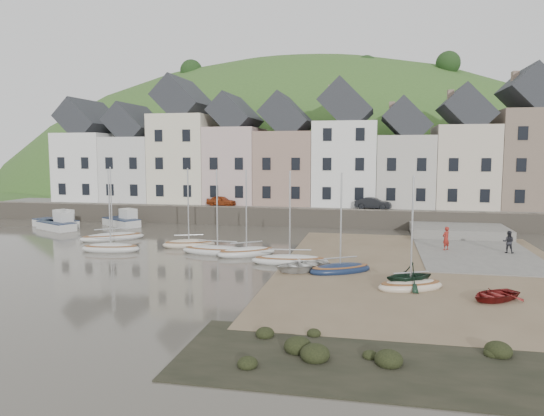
% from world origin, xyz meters
% --- Properties ---
extents(ground, '(160.00, 160.00, 0.00)m').
position_xyz_m(ground, '(0.00, 0.00, 0.00)').
color(ground, '#4B463B').
rests_on(ground, ground).
extents(quay_land, '(90.00, 30.00, 1.50)m').
position_xyz_m(quay_land, '(0.00, 32.00, 0.75)').
color(quay_land, '#3A5F26').
rests_on(quay_land, ground).
extents(quay_street, '(70.00, 7.00, 0.10)m').
position_xyz_m(quay_street, '(0.00, 20.50, 1.55)').
color(quay_street, slate).
rests_on(quay_street, quay_land).
extents(seawall, '(70.00, 1.20, 1.80)m').
position_xyz_m(seawall, '(0.00, 17.00, 0.90)').
color(seawall, slate).
rests_on(seawall, ground).
extents(beach, '(18.00, 26.00, 0.06)m').
position_xyz_m(beach, '(11.00, 0.00, 0.03)').
color(beach, brown).
rests_on(beach, ground).
extents(slipway, '(8.00, 18.00, 0.12)m').
position_xyz_m(slipway, '(15.00, 8.00, 0.06)').
color(slipway, slate).
rests_on(slipway, ground).
extents(hillside, '(134.40, 84.00, 84.00)m').
position_xyz_m(hillside, '(-5.00, 60.00, -17.99)').
color(hillside, '#3A5F26').
rests_on(hillside, ground).
extents(townhouse_terrace, '(61.05, 8.00, 13.93)m').
position_xyz_m(townhouse_terrace, '(1.76, 24.00, 7.32)').
color(townhouse_terrace, white).
rests_on(townhouse_terrace, quay_land).
extents(sailboat_0, '(5.06, 4.44, 6.32)m').
position_xyz_m(sailboat_0, '(-13.67, 6.14, 0.26)').
color(sailboat_0, silver).
rests_on(sailboat_0, ground).
extents(sailboat_1, '(4.52, 2.24, 6.32)m').
position_xyz_m(sailboat_1, '(-11.28, 1.55, 0.26)').
color(sailboat_1, silver).
rests_on(sailboat_1, ground).
extents(sailboat_2, '(4.29, 2.80, 6.32)m').
position_xyz_m(sailboat_2, '(-6.22, 4.33, 0.27)').
color(sailboat_2, beige).
rests_on(sailboat_2, ground).
extents(sailboat_3, '(4.42, 3.69, 6.32)m').
position_xyz_m(sailboat_3, '(-1.04, 2.07, 0.26)').
color(sailboat_3, silver).
rests_on(sailboat_3, ground).
extents(sailboat_4, '(5.46, 1.73, 6.32)m').
position_xyz_m(sailboat_4, '(-3.23, 2.18, 0.26)').
color(sailboat_4, silver).
rests_on(sailboat_4, ground).
extents(sailboat_5, '(4.24, 3.38, 6.32)m').
position_xyz_m(sailboat_5, '(5.85, -1.93, 0.27)').
color(sailboat_5, '#14223F').
rests_on(sailboat_5, ground).
extents(sailboat_6, '(5.22, 2.10, 6.32)m').
position_xyz_m(sailboat_6, '(2.42, 0.00, 0.26)').
color(sailboat_6, silver).
rests_on(sailboat_6, ground).
extents(sailboat_7, '(3.96, 2.90, 6.32)m').
position_xyz_m(sailboat_7, '(9.78, -5.05, 0.27)').
color(sailboat_7, beige).
rests_on(sailboat_7, ground).
extents(motorboat_0, '(5.47, 3.52, 1.70)m').
position_xyz_m(motorboat_0, '(-22.64, 11.77, 0.58)').
color(motorboat_0, silver).
rests_on(motorboat_0, ground).
extents(motorboat_1, '(4.74, 3.58, 1.70)m').
position_xyz_m(motorboat_1, '(-21.58, 10.31, 0.58)').
color(motorboat_1, silver).
rests_on(motorboat_1, ground).
extents(motorboat_2, '(4.72, 3.83, 1.70)m').
position_xyz_m(motorboat_2, '(-16.79, 13.88, 0.58)').
color(motorboat_2, silver).
rests_on(motorboat_2, ground).
extents(rowboat_white, '(4.25, 4.10, 0.72)m').
position_xyz_m(rowboat_white, '(3.50, -2.14, 0.42)').
color(rowboat_white, silver).
rests_on(rowboat_white, beach).
extents(rowboat_green, '(3.43, 3.28, 1.40)m').
position_xyz_m(rowboat_green, '(9.71, -4.94, 0.76)').
color(rowboat_green, black).
rests_on(rowboat_green, beach).
extents(rowboat_red, '(3.36, 3.22, 0.57)m').
position_xyz_m(rowboat_red, '(13.67, -6.41, 0.34)').
color(rowboat_red, maroon).
rests_on(rowboat_red, beach).
extents(person_red, '(0.74, 0.73, 1.73)m').
position_xyz_m(person_red, '(13.01, 6.42, 0.99)').
color(person_red, maroon).
rests_on(person_red, slipway).
extents(person_dark, '(0.91, 0.78, 1.60)m').
position_xyz_m(person_dark, '(17.25, 6.18, 0.92)').
color(person_dark, '#232328').
rests_on(person_dark, slipway).
extents(car_left, '(3.36, 1.82, 1.09)m').
position_xyz_m(car_left, '(-8.28, 19.50, 2.14)').
color(car_left, '#983916').
rests_on(car_left, quay_street).
extents(car_right, '(3.74, 1.75, 1.19)m').
position_xyz_m(car_right, '(7.62, 19.50, 2.19)').
color(car_right, black).
rests_on(car_right, quay_street).
extents(shore_rocks, '(14.00, 6.00, 0.69)m').
position_xyz_m(shore_rocks, '(7.64, -14.80, 0.10)').
color(shore_rocks, black).
rests_on(shore_rocks, ground).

